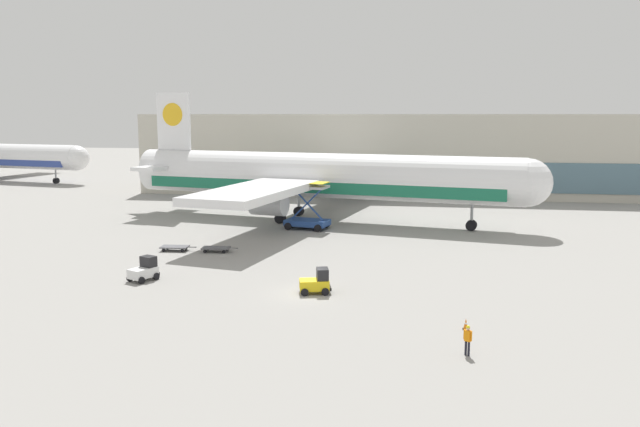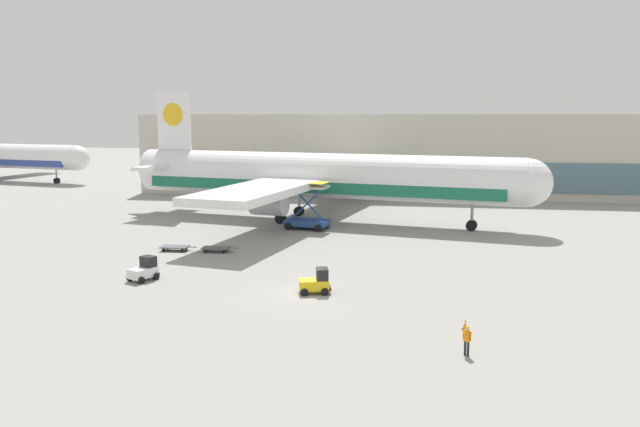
# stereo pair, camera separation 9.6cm
# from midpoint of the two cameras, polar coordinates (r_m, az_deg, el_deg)

# --- Properties ---
(ground_plane) EXTENTS (400.00, 400.00, 0.00)m
(ground_plane) POSITION_cam_midpoint_polar(r_m,az_deg,el_deg) (49.53, -1.28, -7.34)
(ground_plane) COLOR gray
(terminal_building) EXTENTS (90.00, 18.20, 14.00)m
(terminal_building) POSITION_cam_midpoint_polar(r_m,az_deg,el_deg) (113.55, 6.98, 5.46)
(terminal_building) COLOR #BCB7A8
(terminal_building) RESTS_ON ground_plane
(airplane_main) EXTENTS (57.52, 48.64, 17.00)m
(airplane_main) POSITION_cam_midpoint_polar(r_m,az_deg,el_deg) (81.97, -0.66, 3.36)
(airplane_main) COLOR white
(airplane_main) RESTS_ON ground_plane
(scissor_lift_loader) EXTENTS (5.68, 4.23, 5.81)m
(scissor_lift_loader) POSITION_cam_midpoint_polar(r_m,az_deg,el_deg) (76.61, -1.20, 0.20)
(scissor_lift_loader) COLOR #284C99
(scissor_lift_loader) RESTS_ON ground_plane
(baggage_tug_foreground) EXTENTS (2.71, 2.13, 2.00)m
(baggage_tug_foreground) POSITION_cam_midpoint_polar(r_m,az_deg,el_deg) (49.43, -0.38, -6.31)
(baggage_tug_foreground) COLOR yellow
(baggage_tug_foreground) RESTS_ON ground_plane
(baggage_tug_mid) EXTENTS (2.41, 2.80, 2.00)m
(baggage_tug_mid) POSITION_cam_midpoint_polar(r_m,az_deg,el_deg) (55.29, -15.80, -5.00)
(baggage_tug_mid) COLOR silver
(baggage_tug_mid) RESTS_ON ground_plane
(baggage_dolly_lead) EXTENTS (3.75, 1.71, 0.48)m
(baggage_dolly_lead) POSITION_cam_midpoint_polar(r_m,az_deg,el_deg) (66.32, -13.17, -3.01)
(baggage_dolly_lead) COLOR #56565B
(baggage_dolly_lead) RESTS_ON ground_plane
(baggage_dolly_second) EXTENTS (3.75, 1.71, 0.48)m
(baggage_dolly_second) POSITION_cam_midpoint_polar(r_m,az_deg,el_deg) (64.97, -9.52, -3.14)
(baggage_dolly_second) COLOR #56565B
(baggage_dolly_second) RESTS_ON ground_plane
(ground_crew_near) EXTENTS (0.47, 0.39, 1.84)m
(ground_crew_near) POSITION_cam_midpoint_polar(r_m,az_deg,el_deg) (38.05, 13.28, -10.99)
(ground_crew_near) COLOR black
(ground_crew_near) RESTS_ON ground_plane
(traffic_cone_near) EXTENTS (0.40, 0.40, 0.75)m
(traffic_cone_near) POSITION_cam_midpoint_polar(r_m,az_deg,el_deg) (42.61, 13.13, -9.82)
(traffic_cone_near) COLOR black
(traffic_cone_near) RESTS_ON ground_plane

